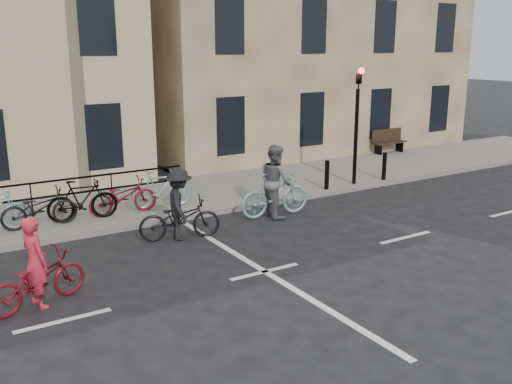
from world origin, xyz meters
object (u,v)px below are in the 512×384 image
bench (388,140)px  cyclist_pink (37,276)px  cyclist_grey (275,188)px  cyclist_dark (179,212)px  traffic_light (357,112)px

bench → cyclist_pink: (-15.21, -6.93, -0.10)m
cyclist_pink → cyclist_grey: cyclist_grey is taller
bench → cyclist_dark: bearing=-156.8°
bench → cyclist_pink: size_ratio=0.82×
cyclist_grey → bench: bearing=-57.1°
bench → cyclist_dark: (-11.61, -4.97, -0.00)m
traffic_light → bench: bearing=35.2°
bench → cyclist_pink: bearing=-155.5°
traffic_light → cyclist_pink: (-10.41, -3.54, -1.88)m
cyclist_pink → cyclist_dark: cyclist_dark is taller
bench → cyclist_pink: 16.72m
traffic_light → bench: traffic_light is taller
bench → cyclist_dark: cyclist_dark is taller
traffic_light → cyclist_dark: size_ratio=1.93×
cyclist_grey → cyclist_dark: bearing=101.8°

